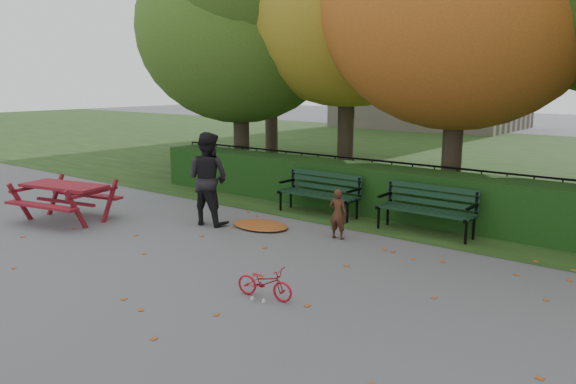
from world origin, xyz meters
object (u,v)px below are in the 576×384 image
Objects in this scene: bench_right at (427,205)px; adult at (208,179)px; tree_a at (242,13)px; bicycle at (265,283)px; picnic_table at (65,192)px; child at (338,214)px; bench_left at (320,190)px.

adult is (-3.65, -2.03, 0.38)m from bench_right.
tree_a reaches higher than bicycle.
bicycle is at bearing -18.32° from picnic_table.
tree_a reaches higher than child.
picnic_table is (-3.67, -3.64, 0.06)m from bench_left.
tree_a is at bearing 80.08° from picnic_table.
bench_right is 1.00× the size of adult.
adult reaches higher than bench_right.
bench_left is (3.89, -1.88, -4.00)m from tree_a.
bench_right is at bearing 18.77° from picnic_table.
adult is (2.64, -3.90, -3.62)m from tree_a.
adult is at bearing 46.79° from bicycle.
bench_right reaches higher than picnic_table.
child is (1.32, -1.34, -0.07)m from bench_left.
child reaches higher than bench_right.
bench_right is at bearing -13.39° from bicycle.
child is 3.04m from bicycle.
tree_a is 7.69m from bench_right.
bench_right is 1.72m from child.
picnic_table is 2.48× the size of bicycle.
tree_a is 4.14× the size of adult.
tree_a is 8.24× the size of child.
tree_a is at bearing -65.73° from adult.
tree_a is 3.73× the size of picnic_table.
tree_a reaches higher than bench_right.
child reaches higher than picnic_table.
bench_right reaches higher than bicycle.
adult is (-1.25, -2.03, 0.38)m from bench_left.
adult is (2.42, 1.62, 0.32)m from picnic_table.
bench_right is at bearing -16.61° from tree_a.
tree_a reaches higher than bench_left.
picnic_table is at bearing 23.92° from adult.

